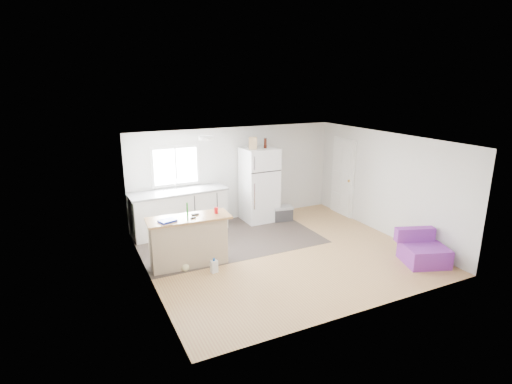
# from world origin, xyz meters

# --- Properties ---
(room) EXTENTS (5.51, 5.01, 2.41)m
(room) POSITION_xyz_m (0.00, 0.00, 1.20)
(room) COLOR #A66F45
(room) RESTS_ON ground
(vinyl_zone) EXTENTS (4.05, 2.50, 0.00)m
(vinyl_zone) POSITION_xyz_m (-0.73, 1.25, 0.00)
(vinyl_zone) COLOR #372E29
(vinyl_zone) RESTS_ON floor
(window) EXTENTS (1.18, 0.06, 0.98)m
(window) POSITION_xyz_m (-1.55, 2.49, 1.55)
(window) COLOR white
(window) RESTS_ON back_wall
(interior_door) EXTENTS (0.11, 0.92, 2.10)m
(interior_door) POSITION_xyz_m (2.72, 1.55, 1.02)
(interior_door) COLOR white
(interior_door) RESTS_ON right_wall
(ceiling_fixture) EXTENTS (0.30, 0.30, 0.07)m
(ceiling_fixture) POSITION_xyz_m (-1.20, 1.20, 2.36)
(ceiling_fixture) COLOR white
(ceiling_fixture) RESTS_ON ceiling
(kitchen_cabinets) EXTENTS (2.33, 0.84, 1.32)m
(kitchen_cabinets) POSITION_xyz_m (-1.60, 2.15, 0.52)
(kitchen_cabinets) COLOR white
(kitchen_cabinets) RESTS_ON floor
(peninsula) EXTENTS (1.63, 0.70, 0.98)m
(peninsula) POSITION_xyz_m (-1.93, 0.33, 0.50)
(peninsula) COLOR #C7AF90
(peninsula) RESTS_ON floor
(refrigerator) EXTENTS (0.85, 0.81, 1.89)m
(refrigerator) POSITION_xyz_m (0.49, 2.09, 0.95)
(refrigerator) COLOR white
(refrigerator) RESTS_ON floor
(cooler) EXTENTS (0.55, 0.42, 0.39)m
(cooler) POSITION_xyz_m (1.01, 1.78, 0.20)
(cooler) COLOR #2F2F31
(cooler) RESTS_ON floor
(purple_seat) EXTENTS (1.01, 1.00, 0.66)m
(purple_seat) POSITION_xyz_m (2.30, -1.62, 0.24)
(purple_seat) COLOR purple
(purple_seat) RESTS_ON floor
(cleaner_jug) EXTENTS (0.14, 0.11, 0.29)m
(cleaner_jug) POSITION_xyz_m (-1.61, -0.22, 0.13)
(cleaner_jug) COLOR silver
(cleaner_jug) RESTS_ON floor
(mop) EXTENTS (0.27, 0.38, 1.38)m
(mop) POSITION_xyz_m (-2.05, 0.12, 0.23)
(mop) COLOR green
(mop) RESTS_ON floor
(red_cup) EXTENTS (0.10, 0.10, 0.12)m
(red_cup) POSITION_xyz_m (-1.34, 0.32, 1.04)
(red_cup) COLOR red
(red_cup) RESTS_ON peninsula
(blue_tray) EXTENTS (0.35, 0.30, 0.04)m
(blue_tray) POSITION_xyz_m (-2.33, 0.26, 1.00)
(blue_tray) COLOR #1225B1
(blue_tray) RESTS_ON peninsula
(tool_a) EXTENTS (0.14, 0.06, 0.03)m
(tool_a) POSITION_xyz_m (-1.75, 0.40, 1.00)
(tool_a) COLOR black
(tool_a) RESTS_ON peninsula
(tool_b) EXTENTS (0.11, 0.08, 0.03)m
(tool_b) POSITION_xyz_m (-1.84, 0.23, 1.00)
(tool_b) COLOR black
(tool_b) RESTS_ON peninsula
(cardboard_box) EXTENTS (0.22, 0.17, 0.30)m
(cardboard_box) POSITION_xyz_m (0.28, 2.01, 2.04)
(cardboard_box) COLOR tan
(cardboard_box) RESTS_ON refrigerator
(bottle_left) EXTENTS (0.08, 0.08, 0.25)m
(bottle_left) POSITION_xyz_m (0.62, 2.01, 2.02)
(bottle_left) COLOR #38120A
(bottle_left) RESTS_ON refrigerator
(bottle_right) EXTENTS (0.08, 0.08, 0.25)m
(bottle_right) POSITION_xyz_m (0.65, 2.07, 2.02)
(bottle_right) COLOR #38120A
(bottle_right) RESTS_ON refrigerator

